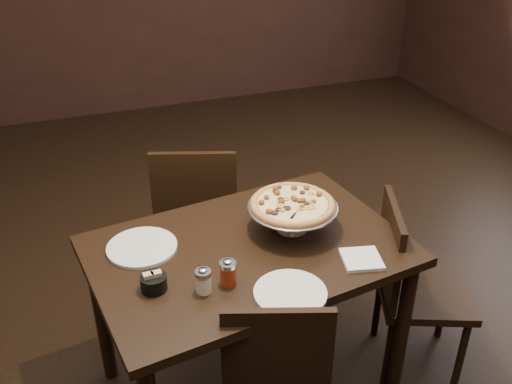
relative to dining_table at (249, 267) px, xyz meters
name	(u,v)px	position (x,y,z in m)	size (l,w,h in m)	color
room	(269,76)	(0.12, 0.10, 0.75)	(6.04, 7.04, 2.84)	black
dining_table	(249,267)	(0.00, 0.00, 0.00)	(1.30, 0.96, 0.76)	black
pizza_stand	(292,205)	(0.20, 0.05, 0.22)	(0.37, 0.37, 0.15)	#AFAFB6
parmesan_shaker	(203,281)	(-0.24, -0.20, 0.15)	(0.06, 0.06, 0.10)	#F7EEC0
pepper_flake_shaker	(228,272)	(-0.14, -0.19, 0.15)	(0.06, 0.06, 0.10)	maroon
packet_caddy	(154,282)	(-0.40, -0.13, 0.13)	(0.09, 0.09, 0.07)	black
napkin_stack	(362,259)	(0.37, -0.23, 0.11)	(0.14, 0.14, 0.02)	white
plate_left	(142,247)	(-0.39, 0.13, 0.11)	(0.27, 0.27, 0.01)	white
plate_near	(290,293)	(0.04, -0.32, 0.11)	(0.26, 0.26, 0.01)	white
serving_spatula	(297,213)	(0.20, -0.01, 0.22)	(0.17, 0.17, 0.02)	#AFAFB6
chair_far	(198,213)	(-0.02, 0.74, -0.17)	(0.53, 0.53, 0.89)	black
chair_side	(411,282)	(0.72, -0.10, -0.20)	(0.51, 0.51, 0.84)	black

